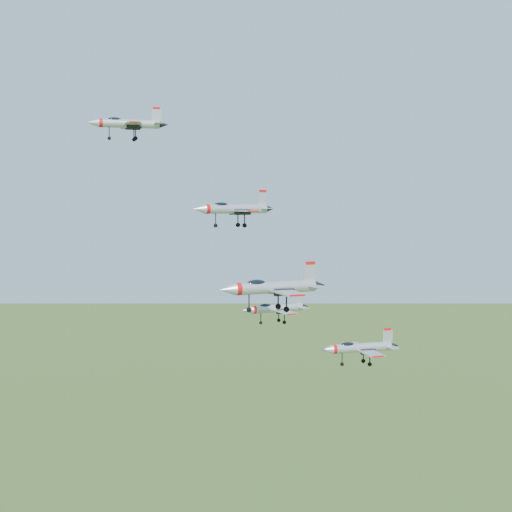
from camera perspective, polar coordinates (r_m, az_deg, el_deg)
name	(u,v)px	position (r m, az deg, el deg)	size (l,w,h in m)	color
jet_lead	(127,123)	(102.47, -10.29, 10.40)	(11.29, 9.52, 3.04)	#A3A6AF
jet_left_high	(233,209)	(97.53, -1.81, 3.81)	(12.26, 10.11, 3.28)	#A3A6AF
jet_right_high	(272,287)	(85.12, 1.31, -2.51)	(13.84, 11.52, 3.70)	#A3A6AF
jet_left_low	(275,308)	(115.23, 1.55, -4.20)	(11.86, 9.84, 3.17)	#A3A6AF
jet_right_low	(359,347)	(100.73, 8.26, -7.25)	(11.78, 9.94, 3.17)	#A3A6AF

